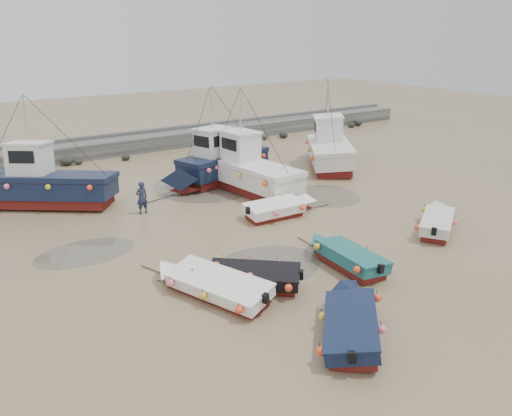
# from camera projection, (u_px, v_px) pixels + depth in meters

# --- Properties ---
(ground) EXTENTS (120.00, 120.00, 0.00)m
(ground) POSITION_uv_depth(u_px,v_px,m) (291.00, 243.00, 23.55)
(ground) COLOR #93785A
(ground) RESTS_ON ground
(seawall) EXTENTS (60.00, 4.92, 1.50)m
(seawall) POSITION_uv_depth(u_px,v_px,m) (127.00, 145.00, 40.55)
(seawall) COLOR slate
(seawall) RESTS_ON ground
(puddle_a) EXTENTS (4.99, 4.99, 0.01)m
(puddle_a) POSITION_uv_depth(u_px,v_px,m) (266.00, 266.00, 21.32)
(puddle_a) COLOR #595346
(puddle_a) RESTS_ON ground
(puddle_b) EXTENTS (4.10, 4.10, 0.01)m
(puddle_b) POSITION_uv_depth(u_px,v_px,m) (325.00, 196.00, 30.24)
(puddle_b) COLOR #595346
(puddle_b) RESTS_ON ground
(puddle_c) EXTENTS (4.51, 4.51, 0.01)m
(puddle_c) POSITION_uv_depth(u_px,v_px,m) (86.00, 252.00, 22.59)
(puddle_c) COLOR #595346
(puddle_c) RESTS_ON ground
(puddle_d) EXTENTS (6.87, 6.87, 0.01)m
(puddle_d) POSITION_uv_depth(u_px,v_px,m) (207.00, 186.00, 32.19)
(puddle_d) COLOR #595346
(puddle_d) RESTS_ON ground
(dinghy_0) EXTENTS (3.15, 6.33, 1.43)m
(dinghy_0) POSITION_uv_depth(u_px,v_px,m) (213.00, 281.00, 18.89)
(dinghy_0) COLOR maroon
(dinghy_0) RESTS_ON ground
(dinghy_1) EXTENTS (4.69, 4.95, 1.43)m
(dinghy_1) POSITION_uv_depth(u_px,v_px,m) (354.00, 319.00, 16.42)
(dinghy_1) COLOR maroon
(dinghy_1) RESTS_ON ground
(dinghy_2) EXTENTS (2.08, 5.58, 1.43)m
(dinghy_2) POSITION_uv_depth(u_px,v_px,m) (345.00, 254.00, 21.16)
(dinghy_2) COLOR maroon
(dinghy_2) RESTS_ON ground
(dinghy_3) EXTENTS (5.22, 3.64, 1.43)m
(dinghy_3) POSITION_uv_depth(u_px,v_px,m) (438.00, 219.00, 24.98)
(dinghy_3) COLOR maroon
(dinghy_3) RESTS_ON ground
(dinghy_4) EXTENTS (4.81, 4.28, 1.43)m
(dinghy_4) POSITION_uv_depth(u_px,v_px,m) (245.00, 274.00, 19.40)
(dinghy_4) COLOR maroon
(dinghy_4) RESTS_ON ground
(dinghy_5) EXTENTS (5.49, 2.10, 1.43)m
(dinghy_5) POSITION_uv_depth(u_px,v_px,m) (280.00, 206.00, 26.79)
(dinghy_5) COLOR maroon
(dinghy_5) RESTS_ON ground
(cabin_boat_0) EXTENTS (9.17, 7.22, 6.22)m
(cabin_boat_0) POSITION_uv_depth(u_px,v_px,m) (37.00, 184.00, 28.07)
(cabin_boat_0) COLOR maroon
(cabin_boat_0) RESTS_ON ground
(cabin_boat_1) EXTENTS (3.51, 10.52, 6.22)m
(cabin_boat_1) POSITION_uv_depth(u_px,v_px,m) (244.00, 169.00, 30.99)
(cabin_boat_1) COLOR maroon
(cabin_boat_1) RESTS_ON ground
(cabin_boat_2) EXTENTS (9.54, 4.16, 6.22)m
(cabin_boat_2) POSITION_uv_depth(u_px,v_px,m) (217.00, 162.00, 32.39)
(cabin_boat_2) COLOR maroon
(cabin_boat_2) RESTS_ON ground
(cabin_boat_3) EXTENTS (6.70, 8.74, 6.22)m
(cabin_boat_3) POSITION_uv_depth(u_px,v_px,m) (330.00, 148.00, 36.43)
(cabin_boat_3) COLOR maroon
(cabin_boat_3) RESTS_ON ground
(person) EXTENTS (0.69, 0.48, 1.81)m
(person) POSITION_uv_depth(u_px,v_px,m) (143.00, 213.00, 27.37)
(person) COLOR #1E273D
(person) RESTS_ON ground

